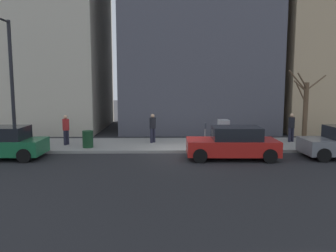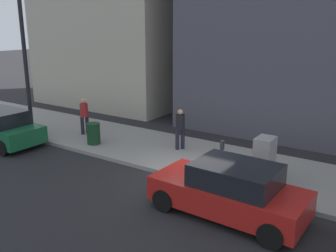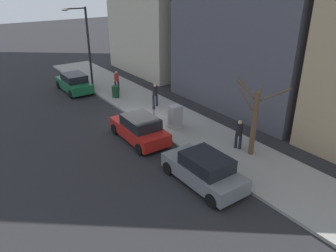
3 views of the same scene
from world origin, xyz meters
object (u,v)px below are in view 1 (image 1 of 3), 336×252
Objects in this scene: office_tower_left at (332,16)px; utility_box at (223,133)px; pedestrian_far_corner at (66,128)px; parking_meter at (205,133)px; streetlamp at (9,74)px; pedestrian_near_meter at (291,126)px; pedestrian_midblock at (153,126)px; parked_car_red at (233,143)px; trash_bin at (88,139)px; bare_tree at (305,108)px.

utility_box is at bearing 131.44° from office_tower_left.
office_tower_left reaches higher than pedestrian_far_corner.
parking_meter is 0.81× the size of pedestrian_far_corner.
streetlamp reaches higher than parking_meter.
pedestrian_midblock is (-0.11, 8.08, 0.00)m from pedestrian_near_meter.
pedestrian_midblock is (1.06, 3.88, 0.24)m from utility_box.
trash_bin is (2.15, 7.27, -0.14)m from parked_car_red.
parked_car_red is at bearing 81.39° from pedestrian_midblock.
utility_box is at bearing 105.56° from pedestrian_far_corner.
office_tower_left reaches higher than utility_box.
streetlamp reaches higher than bare_tree.
office_tower_left is at bearing -48.93° from parking_meter.
office_tower_left reaches higher than pedestrian_near_meter.
trash_bin is 0.54× the size of pedestrian_near_meter.
streetlamp reaches higher than utility_box.
parked_car_red is at bearing 179.53° from utility_box.
utility_box reaches higher than trash_bin.
pedestrian_midblock reaches higher than utility_box.
office_tower_left is (9.39, -17.47, 8.34)m from trash_bin.
bare_tree is 13.74m from pedestrian_far_corner.
streetlamp is at bearing 98.26° from bare_tree.
utility_box is 0.86× the size of pedestrian_near_meter.
trash_bin is (0.45, 6.18, -0.38)m from parking_meter.
trash_bin is 0.54× the size of pedestrian_midblock.
parked_car_red is 4.72× the size of trash_bin.
bare_tree reaches higher than trash_bin.
pedestrian_far_corner is (1.28, 7.56, 0.11)m from parking_meter.
utility_box is (0.85, -1.11, -0.13)m from parking_meter.
trash_bin is 3.73m from pedestrian_midblock.
trash_bin is at bearing 161.48° from pedestrian_near_meter.
utility_box is 0.08× the size of office_tower_left.
trash_bin is at bearing 118.25° from office_tower_left.
utility_box is at bearing -84.69° from streetlamp.
pedestrian_near_meter is (2.02, -5.31, 0.11)m from parking_meter.
pedestrian_near_meter is 1.00× the size of pedestrian_far_corner.
utility_box is 11.45m from streetlamp.
utility_box is 0.86× the size of pedestrian_far_corner.
parked_car_red is 5.30m from pedestrian_midblock.
pedestrian_midblock reaches higher than trash_bin.
pedestrian_far_corner reaches higher than parking_meter.
utility_box is 0.22× the size of streetlamp.
parking_meter is at bearing 174.53° from pedestrian_near_meter.
pedestrian_near_meter and pedestrian_midblock have the same top height.
office_tower_left is (7.69, -5.18, 6.82)m from bare_tree.
bare_tree is 12.50m from trash_bin.
bare_tree is at bearing 126.01° from pedestrian_midblock.
bare_tree is at bearing -17.25° from pedestrian_near_meter.
parked_car_red reaches higher than trash_bin.
parking_meter is at bearing 34.24° from parked_car_red.
pedestrian_near_meter is (1.57, -11.49, 0.49)m from trash_bin.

